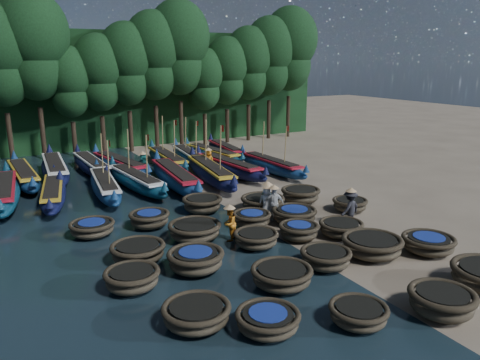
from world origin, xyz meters
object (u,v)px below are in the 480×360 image
coracle_1 (268,320)px  coracle_5 (196,314)px  coracle_13 (299,231)px  long_boat_10 (23,175)px  coracle_9 (428,243)px  long_boat_16 (212,154)px  coracle_2 (358,314)px  long_boat_8 (271,165)px  long_boat_2 (53,193)px  long_boat_5 (175,177)px  coracle_17 (252,218)px  fisherman_3 (350,208)px  coracle_10 (132,278)px  fisherman_6 (209,160)px  fisherman_4 (274,202)px  coracle_6 (282,276)px  fisherman_2 (230,222)px  coracle_15 (138,252)px  coracle_20 (92,228)px  coracle_16 (195,230)px  long_boat_3 (105,186)px  long_boat_17 (226,150)px  fisherman_1 (267,197)px  coracle_3 (442,301)px  coracle_8 (372,246)px  long_boat_13 (120,165)px  long_boat_14 (167,160)px  fisherman_5 (143,164)px  coracle_11 (196,260)px  long_boat_4 (136,180)px  fisherman_0 (267,201)px  coracle_22 (202,204)px  long_boat_1 (5,192)px  coracle_14 (341,228)px  coracle_7 (326,258)px  long_boat_7 (229,167)px  coracle_23 (263,203)px  coracle_19 (350,204)px  coracle_24 (301,194)px  coracle_21 (149,219)px  coracle_12 (256,238)px  long_boat_15 (189,156)px  long_boat_12 (91,165)px

coracle_1 → coracle_5: coracle_5 is taller
coracle_13 → long_boat_10: bearing=121.1°
coracle_9 → long_boat_16: bearing=90.0°
coracle_2 → long_boat_8: 19.18m
long_boat_2 → long_boat_5: 7.05m
coracle_17 → fisherman_3: size_ratio=0.98×
coracle_10 → long_boat_10: 17.03m
fisherman_6 → fisherman_4: bearing=-47.1°
coracle_6 → fisherman_2: 4.70m
coracle_15 → fisherman_4: 7.43m
coracle_6 → coracle_20: (-4.68, 8.07, -0.02)m
coracle_16 → long_boat_3: bearing=100.9°
long_boat_17 → fisherman_1: size_ratio=4.12×
coracle_3 → long_boat_5: 18.06m
coracle_8 → coracle_16: size_ratio=0.97×
long_boat_13 → long_boat_14: size_ratio=1.02×
long_boat_17 → fisherman_5: 8.58m
coracle_11 → long_boat_4: 12.18m
coracle_3 → coracle_2: bearing=162.1°
coracle_10 → fisherman_0: (7.96, 4.02, 0.46)m
coracle_3 → fisherman_4: bearing=88.3°
coracle_6 → fisherman_4: 6.95m
coracle_17 → fisherman_4: 1.52m
long_boat_2 → coracle_22: bearing=-31.6°
coracle_13 → long_boat_1: size_ratio=0.22×
coracle_5 → coracle_22: 10.58m
coracle_14 → coracle_16: 6.48m
long_boat_2 → fisherman_5: size_ratio=4.27×
coracle_7 → fisherman_3: bearing=37.9°
long_boat_7 → long_boat_8: (2.88, -0.83, -0.03)m
coracle_3 → coracle_17: size_ratio=1.22×
coracle_2 → coracle_23: (3.15, 10.47, 0.09)m
coracle_10 → coracle_19: coracle_10 is taller
coracle_8 → coracle_5: bearing=-171.5°
long_boat_17 → long_boat_3: bearing=-143.8°
long_boat_3 → fisherman_6: long_boat_3 is taller
fisherman_4 → coracle_24: bearing=54.6°
fisherman_6 → coracle_3: bearing=-44.2°
coracle_21 → long_boat_16: bearing=52.8°
coracle_8 → coracle_12: 4.69m
coracle_15 → coracle_14: bearing=-11.4°
long_boat_16 → fisherman_1: fisherman_1 is taller
coracle_19 → fisherman_3: 2.45m
coracle_9 → coracle_19: coracle_9 is taller
fisherman_2 → long_boat_15: bearing=-146.6°
coracle_16 → long_boat_10: (-5.64, 13.77, 0.14)m
coracle_5 → coracle_7: (5.88, 1.29, 0.02)m
long_boat_13 → fisherman_4: 13.80m
coracle_1 → long_boat_12: long_boat_12 is taller
long_boat_10 → fisherman_6: 11.83m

